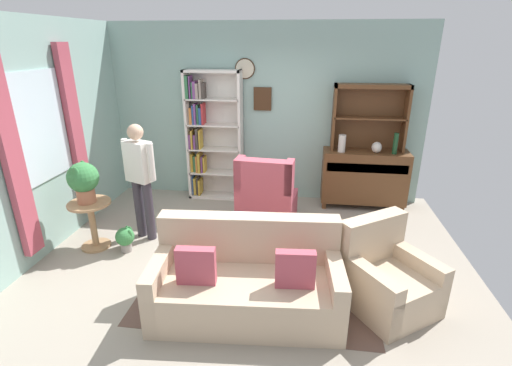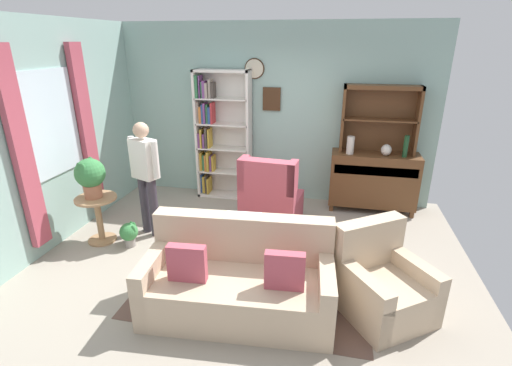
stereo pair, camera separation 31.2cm
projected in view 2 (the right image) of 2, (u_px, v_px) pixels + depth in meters
ground_plane at (245, 261)px, 4.57m from camera, size 5.40×4.60×0.02m
wall_back at (275, 114)px, 6.01m from camera, size 5.00×0.09×2.80m
wall_left at (44, 138)px, 4.57m from camera, size 0.16×4.20×2.80m
area_rug at (255, 277)px, 4.25m from camera, size 2.44×1.92×0.01m
bookshelf at (219, 134)px, 6.13m from camera, size 0.90×0.30×2.10m
sideboard at (373, 179)px, 5.77m from camera, size 1.30×0.45×0.92m
sideboard_hutch at (380, 110)px, 5.49m from camera, size 1.10×0.26×1.00m
vase_tall at (350, 145)px, 5.58m from camera, size 0.11×0.11×0.27m
vase_round at (386, 150)px, 5.51m from camera, size 0.15×0.15×0.17m
bottle_wine at (406, 146)px, 5.41m from camera, size 0.07×0.07×0.32m
couch_floral at (239, 282)px, 3.64m from camera, size 1.86×0.98×0.90m
armchair_floral at (381, 286)px, 3.62m from camera, size 1.06×1.07×0.88m
wingback_chair at (271, 201)px, 5.30m from camera, size 0.85×0.87×1.05m
plant_stand at (98, 214)px, 4.89m from camera, size 0.52×0.52×0.63m
potted_plant_large at (90, 175)px, 4.70m from camera, size 0.37×0.37×0.51m
potted_plant_small at (129, 233)px, 4.83m from camera, size 0.23×0.23×0.32m
person_reading at (145, 171)px, 4.90m from camera, size 0.51×0.31×1.56m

